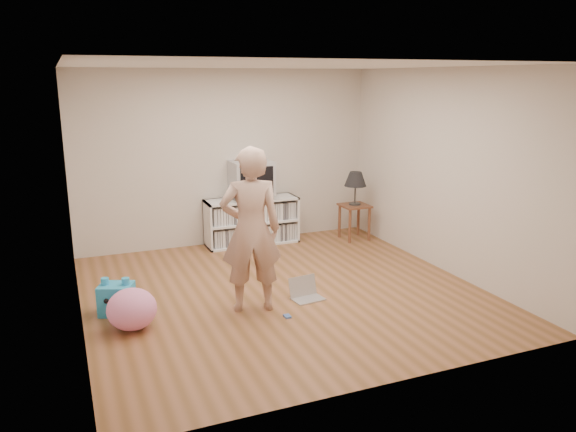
% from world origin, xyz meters
% --- Properties ---
extents(ground, '(4.50, 4.50, 0.00)m').
position_xyz_m(ground, '(0.00, 0.00, 0.00)').
color(ground, brown).
rests_on(ground, ground).
extents(walls, '(4.52, 4.52, 2.60)m').
position_xyz_m(walls, '(0.00, 0.00, 1.30)').
color(walls, beige).
rests_on(walls, ground).
extents(ceiling, '(4.50, 4.50, 0.01)m').
position_xyz_m(ceiling, '(0.00, 0.00, 2.60)').
color(ceiling, white).
rests_on(ceiling, walls).
extents(media_unit, '(1.40, 0.45, 0.70)m').
position_xyz_m(media_unit, '(0.30, 2.04, 0.35)').
color(media_unit, white).
rests_on(media_unit, ground).
extents(dvd_deck, '(0.45, 0.35, 0.07)m').
position_xyz_m(dvd_deck, '(0.30, 2.02, 0.73)').
color(dvd_deck, gray).
rests_on(dvd_deck, media_unit).
extents(crt_tv, '(0.60, 0.53, 0.50)m').
position_xyz_m(crt_tv, '(0.30, 2.02, 1.02)').
color(crt_tv, '#A4A4A9').
rests_on(crt_tv, dvd_deck).
extents(side_table, '(0.42, 0.42, 0.55)m').
position_xyz_m(side_table, '(1.86, 1.65, 0.42)').
color(side_table, brown).
rests_on(side_table, ground).
extents(table_lamp, '(0.34, 0.34, 0.52)m').
position_xyz_m(table_lamp, '(1.86, 1.65, 0.94)').
color(table_lamp, '#333333').
rests_on(table_lamp, side_table).
extents(person, '(0.73, 0.56, 1.79)m').
position_xyz_m(person, '(-0.50, -0.34, 0.90)').
color(person, tan).
rests_on(person, ground).
extents(laptop, '(0.38, 0.32, 0.24)m').
position_xyz_m(laptop, '(0.16, -0.29, 0.07)').
color(laptop, silver).
rests_on(laptop, ground).
extents(playing_cards, '(0.07, 0.09, 0.02)m').
position_xyz_m(playing_cards, '(-0.23, -0.70, 0.01)').
color(playing_cards, '#486EC0').
rests_on(playing_cards, ground).
extents(plush_blue, '(0.43, 0.39, 0.40)m').
position_xyz_m(plush_blue, '(-1.89, 0.09, 0.17)').
color(plush_blue, '#289DD2').
rests_on(plush_blue, ground).
extents(plush_pink, '(0.63, 0.63, 0.42)m').
position_xyz_m(plush_pink, '(-1.78, -0.36, 0.21)').
color(plush_pink, pink).
rests_on(plush_pink, ground).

